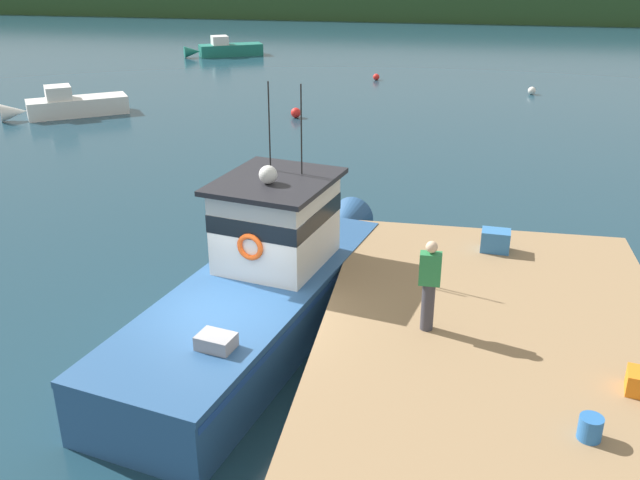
{
  "coord_description": "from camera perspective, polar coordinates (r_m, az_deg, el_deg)",
  "views": [
    {
      "loc": [
        3.71,
        -10.94,
        7.37
      ],
      "look_at": [
        1.2,
        2.7,
        1.4
      ],
      "focal_mm": 39.56,
      "sensor_mm": 36.0,
      "label": 1
    }
  ],
  "objects": [
    {
      "name": "bait_bucket",
      "position": [
        10.34,
        21.02,
        -14.01
      ],
      "size": [
        0.32,
        0.32,
        0.34
      ],
      "primitive_type": "cylinder",
      "color": "#2866B2",
      "rests_on": "dock"
    },
    {
      "name": "crate_stack_near_edge",
      "position": [
        15.45,
        14.01,
        -0.05
      ],
      "size": [
        0.63,
        0.48,
        0.46
      ],
      "primitive_type": "cube",
      "rotation": [
        0.0,
        0.0,
        -0.07
      ],
      "color": "#3370B2",
      "rests_on": "dock"
    },
    {
      "name": "far_shoreline",
      "position": [
        73.3,
        7.88,
        18.27
      ],
      "size": [
        120.0,
        8.0,
        2.4
      ],
      "primitive_type": "cube",
      "color": "#284723",
      "rests_on": "ground"
    },
    {
      "name": "moored_boat_far_left",
      "position": [
        49.45,
        -7.66,
        15.06
      ],
      "size": [
        5.07,
        3.4,
        1.33
      ],
      "color": "#196B5B",
      "rests_on": "ground"
    },
    {
      "name": "mooring_buoy_spare_mooring",
      "position": [
        40.56,
        4.57,
        13.01
      ],
      "size": [
        0.36,
        0.36,
        0.36
      ],
      "primitive_type": "sphere",
      "color": "red",
      "rests_on": "ground"
    },
    {
      "name": "dock",
      "position": [
        12.67,
        14.05,
        -7.29
      ],
      "size": [
        6.0,
        9.0,
        1.2
      ],
      "color": "#4C3D2D",
      "rests_on": "ground"
    },
    {
      "name": "moored_boat_off_the_point",
      "position": [
        33.89,
        -19.66,
        10.21
      ],
      "size": [
        5.01,
        3.94,
        1.36
      ],
      "color": "silver",
      "rests_on": "ground"
    },
    {
      "name": "deckhand_by_the_boat",
      "position": [
        11.9,
        8.83,
        -3.52
      ],
      "size": [
        0.36,
        0.22,
        1.63
      ],
      "color": "#383842",
      "rests_on": "dock"
    },
    {
      "name": "mooring_buoy_channel_marker",
      "position": [
        31.7,
        -1.97,
        10.25
      ],
      "size": [
        0.44,
        0.44,
        0.44
      ],
      "primitive_type": "sphere",
      "color": "red",
      "rests_on": "ground"
    },
    {
      "name": "main_fishing_boat",
      "position": [
        14.17,
        -4.57,
        -3.49
      ],
      "size": [
        4.18,
        9.96,
        4.8
      ],
      "color": "#285184",
      "rests_on": "ground"
    },
    {
      "name": "ground_plane",
      "position": [
        13.71,
        -7.09,
        -9.45
      ],
      "size": [
        200.0,
        200.0,
        0.0
      ],
      "primitive_type": "plane",
      "color": "#193847"
    },
    {
      "name": "mooring_buoy_inshore",
      "position": [
        38.16,
        16.76,
        11.5
      ],
      "size": [
        0.39,
        0.39,
        0.39
      ],
      "primitive_type": "sphere",
      "color": "silver",
      "rests_on": "ground"
    }
  ]
}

